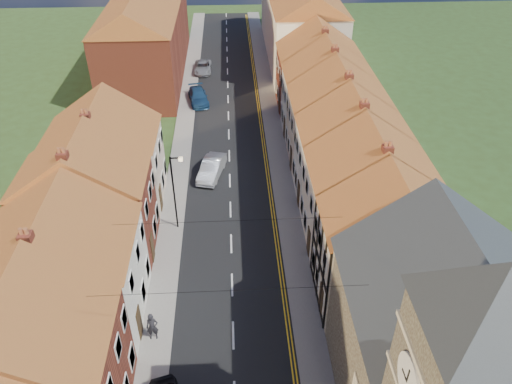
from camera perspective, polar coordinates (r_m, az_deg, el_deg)
The scene contains 21 objects.
road at distance 45.32m, azimuth -3.07°, elevation 4.15°, with size 7.00×90.00×0.02m, color black.
pavement_left at distance 45.53m, azimuth -8.63°, elevation 4.01°, with size 1.80×90.00×0.12m, color #9B948D.
pavement_right at distance 45.48m, azimuth 2.49°, elevation 4.37°, with size 1.80×90.00×0.12m, color #9B948D.
church at distance 23.22m, azimuth 22.30°, elevation -17.79°, with size 11.25×14.25×15.20m.
cottage_r_tudor at distance 30.05m, azimuth 15.08°, elevation -5.38°, with size 8.30×5.20×9.00m.
cottage_r_white_near at distance 34.12m, azimuth 12.73°, elevation 0.53°, with size 8.30×6.00×9.00m.
cottage_r_cream_mid at distance 38.51m, azimuth 10.85°, elevation 5.14°, with size 8.30×5.20×9.00m.
cottage_r_pink at distance 43.13m, azimuth 9.35°, elevation 8.77°, with size 8.30×6.00×9.00m.
cottage_r_white_far at distance 47.91m, azimuth 8.12°, elevation 11.69°, with size 8.30×5.20×9.00m.
cottage_r_cream_far at distance 52.82m, azimuth 7.10°, elevation 14.06°, with size 8.30×6.00×9.00m.
cottage_l_cream at distance 25.63m, azimuth -25.01°, elevation -17.02°, with size 8.30×6.30×9.10m.
cottage_l_white at distance 29.78m, azimuth -21.28°, elevation -7.57°, with size 8.30×6.90×8.80m.
cottage_l_brick_mid at distance 34.21m, azimuth -18.85°, elevation -0.44°, with size 8.30×5.70×9.10m.
cottage_l_pink at distance 39.00m, azimuth -17.00°, elevation 4.37°, with size 8.30×6.30×8.80m.
block_right_far at distance 66.90m, azimuth 5.00°, elevation 19.53°, with size 8.30×24.20×10.50m.
block_left_far at distance 62.25m, azimuth -12.47°, elevation 17.65°, with size 8.30×24.20×10.50m.
lamppost at distance 35.24m, azimuth -9.27°, elevation 0.39°, with size 0.88×0.15×6.00m.
car_mid at distance 42.33m, azimuth -5.09°, elevation 2.73°, with size 1.55×4.43×1.46m, color #B9BCC2.
car_far at distance 55.20m, azimuth -6.61°, elevation 10.77°, with size 1.88×4.63×1.34m, color navy.
car_distant at distance 63.14m, azimuth -6.09°, elevation 13.98°, with size 2.02×4.37×1.22m, color #9A9DA1.
pedestrian_left at distance 29.65m, azimuth -11.76°, elevation -14.84°, with size 0.68×0.45×1.87m, color black.
Camera 1 is at (0.29, -8.74, 23.52)m, focal length 35.00 mm.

